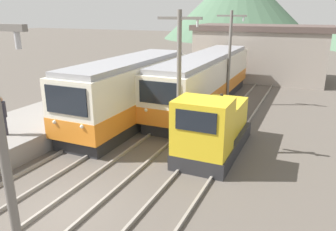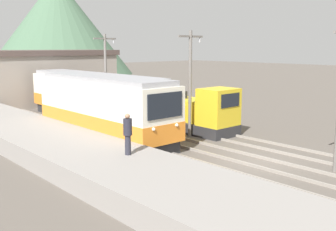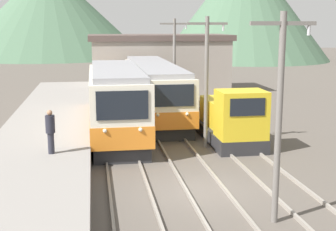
{
  "view_description": "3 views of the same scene",
  "coord_description": "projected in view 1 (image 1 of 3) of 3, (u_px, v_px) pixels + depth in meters",
  "views": [
    {
      "loc": [
        7.11,
        -7.22,
        6.4
      ],
      "look_at": [
        0.79,
        6.93,
        1.48
      ],
      "focal_mm": 35.0,
      "sensor_mm": 36.0,
      "label": 1
    },
    {
      "loc": [
        -15.33,
        -10.62,
        5.57
      ],
      "look_at": [
        -0.26,
        5.92,
        1.61
      ],
      "focal_mm": 42.0,
      "sensor_mm": 36.0,
      "label": 2
    },
    {
      "loc": [
        -3.79,
        -16.21,
        6.12
      ],
      "look_at": [
        -0.37,
        5.08,
        1.9
      ],
      "focal_mm": 50.0,
      "sensor_mm": 36.0,
      "label": 3
    }
  ],
  "objects": [
    {
      "name": "shunting_locomotive",
      "position": [
        213.0,
        129.0,
        15.18
      ],
      "size": [
        2.4,
        5.7,
        3.0
      ],
      "color": "#28282B",
      "rests_on": "ground"
    },
    {
      "name": "commuter_train_center",
      "position": [
        205.0,
        82.0,
        23.13
      ],
      "size": [
        2.84,
        15.03,
        3.57
      ],
      "color": "#28282B",
      "rests_on": "ground"
    },
    {
      "name": "catenary_mast_mid",
      "position": [
        179.0,
        79.0,
        14.53
      ],
      "size": [
        2.0,
        0.2,
        6.49
      ],
      "color": "slate",
      "rests_on": "ground"
    },
    {
      "name": "track_left",
      "position": [
        7.0,
        193.0,
        11.97
      ],
      "size": [
        1.54,
        60.0,
        0.14
      ],
      "color": "gray",
      "rests_on": "ground"
    },
    {
      "name": "person_on_platform",
      "position": [
        2.0,
        115.0,
        14.87
      ],
      "size": [
        0.38,
        0.38,
        1.8
      ],
      "color": "#282833",
      "rests_on": "platform_left"
    },
    {
      "name": "commuter_train_left",
      "position": [
        130.0,
        94.0,
        19.27
      ],
      "size": [
        2.84,
        10.96,
        3.84
      ],
      "color": "#28282B",
      "rests_on": "ground"
    },
    {
      "name": "catenary_mast_near",
      "position": [
        5.0,
        161.0,
        6.53
      ],
      "size": [
        2.0,
        0.2,
        6.49
      ],
      "color": "slate",
      "rests_on": "ground"
    },
    {
      "name": "catenary_mast_far",
      "position": [
        230.0,
        55.0,
        22.52
      ],
      "size": [
        2.0,
        0.2,
        6.49
      ],
      "color": "slate",
      "rests_on": "ground"
    },
    {
      "name": "ground_plane",
      "position": [
        63.0,
        211.0,
        10.98
      ],
      "size": [
        200.0,
        200.0,
        0.0
      ],
      "primitive_type": "plane",
      "color": "#564F47"
    },
    {
      "name": "track_center",
      "position": [
        67.0,
        211.0,
        10.88
      ],
      "size": [
        1.54,
        60.0,
        0.14
      ],
      "color": "gray",
      "rests_on": "ground"
    },
    {
      "name": "station_building",
      "position": [
        260.0,
        52.0,
        31.97
      ],
      "size": [
        12.6,
        6.3,
        5.19
      ],
      "color": "gray",
      "rests_on": "ground"
    }
  ]
}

